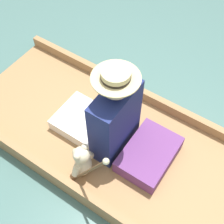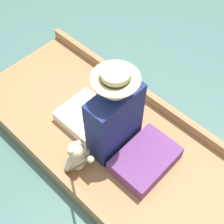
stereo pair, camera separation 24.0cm
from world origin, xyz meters
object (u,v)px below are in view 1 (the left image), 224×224
(seated_person, at_px, (107,116))
(walking_cane, at_px, (91,170))
(teddy_bear, at_px, (82,162))
(wine_glass, at_px, (109,90))

(seated_person, bearing_deg, walking_cane, -151.09)
(teddy_bear, bearing_deg, seated_person, 2.11)
(teddy_bear, xyz_separation_m, walking_cane, (-0.11, -0.18, 0.25))
(teddy_bear, xyz_separation_m, wine_glass, (0.77, 0.27, -0.05))
(wine_glass, bearing_deg, walking_cane, -152.98)
(teddy_bear, bearing_deg, walking_cane, -120.78)
(wine_glass, bearing_deg, seated_person, -147.15)
(seated_person, relative_size, teddy_bear, 2.47)
(teddy_bear, relative_size, walking_cane, 0.51)
(seated_person, height_order, teddy_bear, seated_person)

